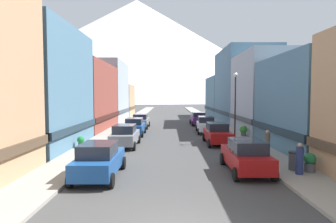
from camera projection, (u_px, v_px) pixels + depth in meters
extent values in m
cube|color=gray|center=(130.00, 122.00, 43.25)|extent=(2.50, 100.00, 0.15)
cube|color=gray|center=(212.00, 122.00, 43.22)|extent=(2.50, 100.00, 0.15)
cube|color=slate|center=(36.00, 88.00, 22.01)|extent=(6.38, 10.20, 9.33)
cube|color=#22333F|center=(37.00, 127.00, 22.18)|extent=(6.68, 10.20, 0.50)
cube|color=brown|center=(73.00, 96.00, 33.82)|extent=(8.48, 12.85, 7.91)
cube|color=#3B1B16|center=(74.00, 116.00, 33.95)|extent=(8.78, 12.85, 0.50)
cube|color=#99A5B2|center=(96.00, 91.00, 46.07)|extent=(9.36, 11.19, 9.46)
cube|color=#444A50|center=(96.00, 111.00, 46.26)|extent=(9.66, 11.19, 0.50)
cube|color=tan|center=(116.00, 100.00, 56.75)|extent=(6.93, 8.86, 6.12)
cube|color=brown|center=(116.00, 108.00, 56.84)|extent=(7.23, 8.86, 0.50)
cube|color=slate|center=(324.00, 104.00, 20.86)|extent=(7.08, 9.83, 7.02)
cube|color=#22333F|center=(323.00, 129.00, 20.97)|extent=(7.38, 9.83, 0.50)
cube|color=#99A5B2|center=(270.00, 93.00, 30.93)|extent=(6.33, 9.55, 8.68)
cube|color=#444A50|center=(269.00, 118.00, 31.09)|extent=(6.63, 9.55, 0.50)
cube|color=slate|center=(246.00, 87.00, 41.85)|extent=(7.00, 12.19, 10.73)
cube|color=#22333F|center=(245.00, 112.00, 42.07)|extent=(7.30, 12.19, 0.50)
cube|color=slate|center=(226.00, 97.00, 54.09)|extent=(6.25, 11.36, 7.52)
cube|color=#22333F|center=(226.00, 108.00, 54.22)|extent=(6.55, 11.36, 0.50)
cube|color=#19478C|center=(100.00, 163.00, 14.25)|extent=(1.86, 4.41, 0.80)
cube|color=#1E232D|center=(99.00, 149.00, 13.96)|extent=(1.61, 2.21, 0.64)
cylinder|color=black|center=(91.00, 163.00, 15.93)|extent=(0.22, 0.68, 0.68)
cylinder|color=black|center=(124.00, 163.00, 15.92)|extent=(0.22, 0.68, 0.68)
cylinder|color=black|center=(71.00, 180.00, 12.64)|extent=(0.22, 0.68, 0.68)
cylinder|color=black|center=(112.00, 180.00, 12.62)|extent=(0.22, 0.68, 0.68)
cube|color=slate|center=(126.00, 137.00, 22.76)|extent=(1.89, 4.42, 0.80)
cube|color=#1E232D|center=(125.00, 129.00, 22.47)|extent=(1.62, 2.22, 0.64)
cylinder|color=black|center=(118.00, 139.00, 24.44)|extent=(0.23, 0.68, 0.68)
cylinder|color=black|center=(140.00, 139.00, 24.42)|extent=(0.23, 0.68, 0.68)
cylinder|color=black|center=(110.00, 146.00, 21.15)|extent=(0.23, 0.68, 0.68)
cylinder|color=black|center=(135.00, 146.00, 21.12)|extent=(0.23, 0.68, 0.68)
cube|color=#19478C|center=(135.00, 128.00, 29.28)|extent=(1.85, 4.41, 0.80)
cube|color=#1E232D|center=(135.00, 121.00, 28.99)|extent=(1.61, 2.20, 0.64)
cylinder|color=black|center=(129.00, 130.00, 30.96)|extent=(0.22, 0.68, 0.68)
cylinder|color=black|center=(146.00, 130.00, 30.95)|extent=(0.22, 0.68, 0.68)
cylinder|color=black|center=(124.00, 134.00, 27.66)|extent=(0.22, 0.68, 0.68)
cylinder|color=black|center=(143.00, 134.00, 27.65)|extent=(0.22, 0.68, 0.68)
cube|color=slate|center=(141.00, 122.00, 35.67)|extent=(1.89, 4.42, 0.80)
cube|color=#1E232D|center=(141.00, 116.00, 35.38)|extent=(1.62, 2.22, 0.64)
cylinder|color=black|center=(136.00, 124.00, 37.35)|extent=(0.23, 0.68, 0.68)
cylinder|color=black|center=(150.00, 124.00, 37.33)|extent=(0.23, 0.68, 0.68)
cylinder|color=black|center=(132.00, 127.00, 34.06)|extent=(0.23, 0.68, 0.68)
cylinder|color=black|center=(148.00, 127.00, 34.03)|extent=(0.23, 0.68, 0.68)
cube|color=#9E1111|center=(246.00, 159.00, 15.20)|extent=(1.86, 4.41, 0.80)
cube|color=#1E232D|center=(248.00, 146.00, 14.90)|extent=(1.61, 2.21, 0.64)
cylinder|color=black|center=(223.00, 159.00, 16.86)|extent=(0.22, 0.68, 0.68)
cylinder|color=black|center=(254.00, 159.00, 16.87)|extent=(0.22, 0.68, 0.68)
cylinder|color=black|center=(237.00, 175.00, 13.57)|extent=(0.22, 0.68, 0.68)
cylinder|color=black|center=(275.00, 174.00, 13.57)|extent=(0.22, 0.68, 0.68)
cube|color=#9E1111|center=(218.00, 135.00, 23.88)|extent=(1.87, 4.41, 0.80)
cube|color=#1E232D|center=(218.00, 127.00, 24.09)|extent=(1.62, 2.21, 0.64)
cylinder|color=black|center=(234.00, 143.00, 22.26)|extent=(0.23, 0.68, 0.68)
cylinder|color=black|center=(210.00, 143.00, 22.25)|extent=(0.23, 0.68, 0.68)
cylinder|color=black|center=(225.00, 137.00, 25.55)|extent=(0.23, 0.68, 0.68)
cylinder|color=black|center=(205.00, 137.00, 25.54)|extent=(0.23, 0.68, 0.68)
cube|color=silver|center=(207.00, 126.00, 31.06)|extent=(2.01, 4.47, 0.80)
cube|color=#1E232D|center=(207.00, 119.00, 31.27)|extent=(1.69, 2.26, 0.64)
cylinder|color=black|center=(217.00, 132.00, 29.40)|extent=(0.25, 0.69, 0.68)
cylinder|color=black|center=(199.00, 132.00, 29.48)|extent=(0.25, 0.69, 0.68)
cylinder|color=black|center=(213.00, 128.00, 32.69)|extent=(0.25, 0.69, 0.68)
cylinder|color=black|center=(197.00, 128.00, 32.77)|extent=(0.25, 0.69, 0.68)
cube|color=#591E72|center=(199.00, 120.00, 39.18)|extent=(1.87, 4.41, 0.80)
cube|color=#1E232D|center=(199.00, 115.00, 38.88)|extent=(1.62, 2.21, 0.64)
cylinder|color=black|center=(191.00, 121.00, 40.84)|extent=(0.22, 0.68, 0.68)
cylinder|color=black|center=(204.00, 121.00, 40.85)|extent=(0.22, 0.68, 0.68)
cylinder|color=black|center=(193.00, 124.00, 37.55)|extent=(0.22, 0.68, 0.68)
cylinder|color=black|center=(207.00, 124.00, 37.56)|extent=(0.22, 0.68, 0.68)
cylinder|color=#4C5156|center=(295.00, 162.00, 15.09)|extent=(0.56, 0.56, 0.90)
cylinder|color=#2D2D33|center=(295.00, 152.00, 15.06)|extent=(0.59, 0.59, 0.08)
cylinder|color=#4C4C51|center=(82.00, 145.00, 21.61)|extent=(0.38, 0.38, 0.37)
sphere|color=#1D7933|center=(81.00, 140.00, 21.58)|extent=(0.54, 0.54, 0.54)
cylinder|color=#4C4C51|center=(311.00, 168.00, 14.72)|extent=(0.53, 0.53, 0.45)
sphere|color=#206838|center=(311.00, 159.00, 14.70)|extent=(0.60, 0.60, 0.60)
cylinder|color=#4C4C51|center=(244.00, 134.00, 27.69)|extent=(0.49, 0.49, 0.32)
sphere|color=#347B2B|center=(244.00, 130.00, 27.66)|extent=(0.75, 0.75, 0.75)
cylinder|color=navy|center=(300.00, 161.00, 14.25)|extent=(0.36, 0.36, 1.37)
sphere|color=tan|center=(301.00, 145.00, 14.21)|extent=(0.22, 0.22, 0.22)
cylinder|color=brown|center=(268.00, 144.00, 18.89)|extent=(0.36, 0.36, 1.44)
sphere|color=tan|center=(268.00, 132.00, 18.84)|extent=(0.23, 0.23, 0.23)
cylinder|color=black|center=(236.00, 110.00, 24.16)|extent=(0.12, 0.12, 5.50)
sphere|color=white|center=(236.00, 75.00, 23.99)|extent=(0.36, 0.36, 0.36)
cone|color=silver|center=(137.00, 50.00, 265.25)|extent=(295.71, 295.71, 91.96)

